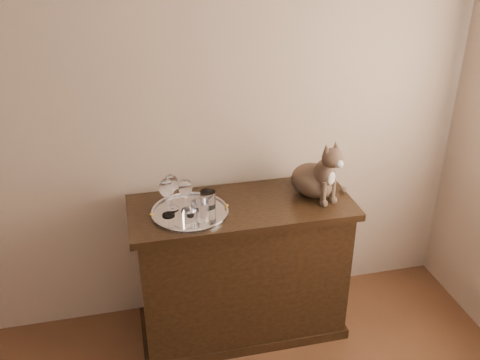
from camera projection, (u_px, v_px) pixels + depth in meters
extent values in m
cube|color=tan|center=(115.00, 104.00, 2.76)|extent=(4.00, 0.10, 2.70)
cylinder|color=silver|center=(190.00, 213.00, 2.76)|extent=(0.40, 0.40, 0.01)
cylinder|color=white|center=(200.00, 211.00, 2.67)|extent=(0.09, 0.09, 0.10)
cylinder|color=silver|center=(189.00, 218.00, 2.62)|extent=(0.08, 0.08, 0.09)
cylinder|color=white|center=(208.00, 199.00, 2.78)|extent=(0.08, 0.08, 0.09)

